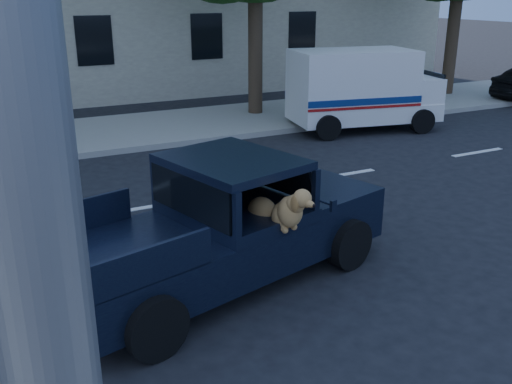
{
  "coord_description": "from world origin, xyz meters",
  "views": [
    {
      "loc": [
        -2.97,
        -6.22,
        3.76
      ],
      "look_at": [
        0.1,
        -0.14,
        1.35
      ],
      "focal_mm": 40.0,
      "sensor_mm": 36.0,
      "label": 1
    }
  ],
  "objects": [
    {
      "name": "lane_stripes",
      "position": [
        2.0,
        3.4,
        0.01
      ],
      "size": [
        21.6,
        0.14,
        0.01
      ],
      "primitive_type": null,
      "color": "silver",
      "rests_on": "ground"
    },
    {
      "name": "ground",
      "position": [
        0.0,
        0.0,
        0.0
      ],
      "size": [
        120.0,
        120.0,
        0.0
      ],
      "primitive_type": "plane",
      "color": "black",
      "rests_on": "ground"
    },
    {
      "name": "far_sidewalk",
      "position": [
        0.0,
        9.2,
        0.07
      ],
      "size": [
        60.0,
        4.0,
        0.15
      ],
      "primitive_type": "cube",
      "color": "gray",
      "rests_on": "ground"
    },
    {
      "name": "pickup_truck",
      "position": [
        -0.32,
        0.22,
        0.58
      ],
      "size": [
        5.07,
        3.04,
        1.7
      ],
      "rotation": [
        0.0,
        0.0,
        0.26
      ],
      "color": "black",
      "rests_on": "ground"
    },
    {
      "name": "mail_truck",
      "position": [
        6.89,
        6.76,
        0.98
      ],
      "size": [
        4.35,
        2.71,
        2.23
      ],
      "rotation": [
        0.0,
        0.0,
        -0.19
      ],
      "color": "silver",
      "rests_on": "ground"
    }
  ]
}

